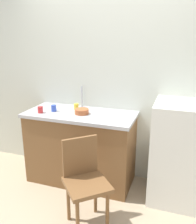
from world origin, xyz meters
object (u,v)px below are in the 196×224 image
(cup_yellow, at_px, (76,107))
(refrigerator, at_px, (177,153))
(terracotta_bowl, at_px, (82,111))
(chair, at_px, (85,179))
(cup_red, at_px, (40,110))
(cup_blue, at_px, (54,108))

(cup_yellow, bearing_deg, refrigerator, -5.15)
(terracotta_bowl, bearing_deg, chair, -65.62)
(chair, xyz_separation_m, cup_yellow, (-0.45, 0.83, 0.47))
(refrigerator, height_order, cup_yellow, refrigerator)
(cup_red, distance_m, cup_yellow, 0.45)
(refrigerator, height_order, cup_red, refrigerator)
(chair, distance_m, cup_yellow, 1.06)
(chair, height_order, cup_red, cup_red)
(chair, xyz_separation_m, cup_blue, (-0.69, 0.67, 0.47))
(chair, xyz_separation_m, cup_red, (-0.81, 0.56, 0.47))
(terracotta_bowl, bearing_deg, cup_red, -165.71)
(cup_red, distance_m, cup_blue, 0.17)
(refrigerator, relative_size, cup_red, 14.39)
(cup_blue, bearing_deg, terracotta_bowl, 2.17)
(refrigerator, xyz_separation_m, chair, (-0.84, -0.72, -0.08))
(terracotta_bowl, bearing_deg, cup_blue, -177.83)
(refrigerator, xyz_separation_m, cup_blue, (-1.52, -0.05, 0.39))
(refrigerator, height_order, chair, refrigerator)
(chair, height_order, cup_yellow, cup_yellow)
(cup_red, bearing_deg, cup_yellow, 37.33)
(chair, bearing_deg, terracotta_bowl, 72.21)
(refrigerator, bearing_deg, terracotta_bowl, -178.38)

